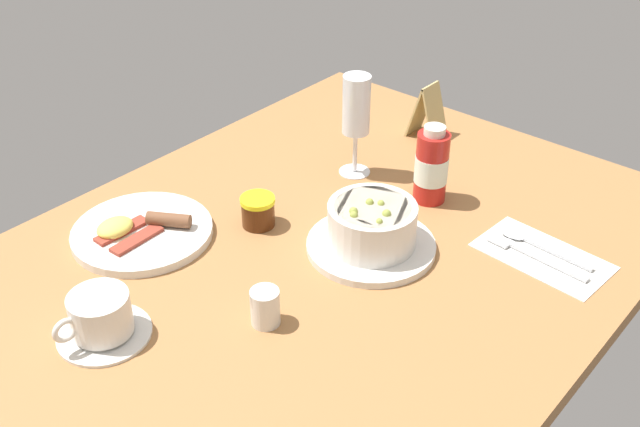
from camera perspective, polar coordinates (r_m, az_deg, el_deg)
The scene contains 10 objects.
ground_plane at distance 120.21cm, azimuth 0.40°, elevation -3.16°, with size 110.00×84.00×3.00cm, color #9E6B3D.
porridge_bowl at distance 117.14cm, azimuth 3.86°, elevation -1.10°, with size 20.03×20.03×8.69cm.
cutlery_setting at distance 122.39cm, azimuth 16.04°, elevation -2.90°, with size 12.49×20.57×0.90cm.
coffee_cup at distance 105.80cm, azimuth -15.98°, elevation -7.44°, with size 13.17×12.61×6.61cm.
creamer_jug at distance 104.27cm, azimuth -4.13°, elevation -6.92°, with size 4.93×4.03×5.85cm.
wine_glass at distance 133.26cm, azimuth 2.71°, elevation 7.69°, with size 5.63×5.63×18.64cm.
jam_jar at distance 123.65cm, azimuth -4.63°, elevation 0.18°, with size 5.62×5.62×5.10cm.
sauce_bottle_red at distance 129.27cm, azimuth 8.28°, elevation 3.47°, with size 5.62×5.62×13.77cm.
breakfast_plate at distance 124.61cm, azimuth -13.17°, elevation -1.31°, with size 22.23×22.23×3.70cm.
menu_card at distance 150.19cm, azimuth 8.03°, elevation 7.53°, with size 5.39×6.66×10.91cm.
Camera 1 is at (-74.07, -61.98, 70.07)cm, focal length 43.09 mm.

